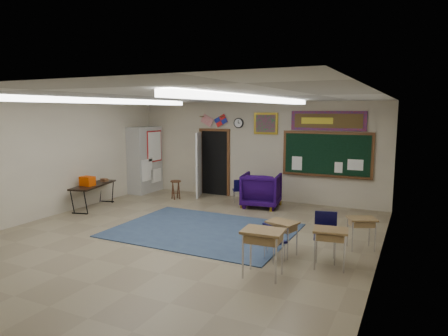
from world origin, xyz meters
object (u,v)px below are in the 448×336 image
at_px(student_desk_front_right, 361,232).
at_px(wooden_stool, 176,189).
at_px(student_desk_front_left, 282,236).
at_px(folding_table, 93,195).
at_px(wingback_armchair, 261,190).

height_order(student_desk_front_right, wooden_stool, student_desk_front_right).
relative_size(student_desk_front_left, folding_table, 0.38).
xyz_separation_m(student_desk_front_right, wooden_stool, (-5.80, 2.23, -0.06)).
bearing_deg(folding_table, student_desk_front_left, -25.07).
bearing_deg(folding_table, student_desk_front_right, -15.17).
height_order(student_desk_front_left, student_desk_front_right, student_desk_front_left).
distance_m(student_desk_front_right, wooden_stool, 6.21).
distance_m(folding_table, wooden_stool, 2.47).
distance_m(student_desk_front_left, folding_table, 6.09).
bearing_deg(wooden_stool, student_desk_front_right, -21.03).
bearing_deg(student_desk_front_right, wingback_armchair, 115.01).
bearing_deg(student_desk_front_left, wingback_armchair, 131.80).
distance_m(student_desk_front_right, folding_table, 7.27).
bearing_deg(student_desk_front_right, wooden_stool, 132.94).
bearing_deg(wingback_armchair, student_desk_front_left, 107.19).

